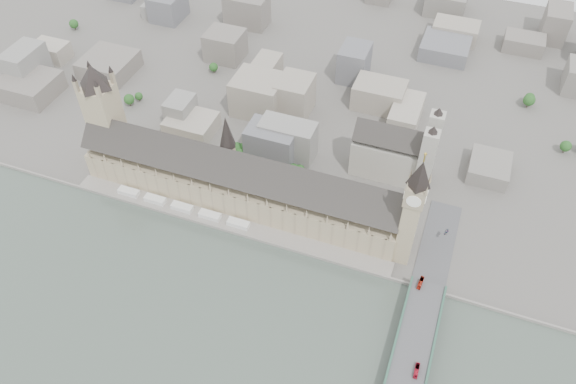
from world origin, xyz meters
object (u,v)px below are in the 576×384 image
(red_bus_north, at_px, (420,283))
(westminster_bridge, at_px, (406,377))
(elizabeth_tower, at_px, (413,206))
(victoria_tower, at_px, (103,112))
(palace_of_westminster, at_px, (239,181))
(red_bus_south, at_px, (417,371))
(car_approach, at_px, (446,232))
(westminster_abbey, at_px, (396,152))

(red_bus_north, bearing_deg, westminster_bridge, -80.40)
(elizabeth_tower, distance_m, victoria_tower, 260.64)
(palace_of_westminster, relative_size, westminster_bridge, 0.82)
(victoria_tower, bearing_deg, westminster_bridge, -21.78)
(red_bus_north, bearing_deg, red_bus_south, -76.07)
(elizabeth_tower, xyz_separation_m, red_bus_south, (28.86, -92.72, -46.35))
(red_bus_south, relative_size, car_approach, 1.94)
(westminster_bridge, relative_size, red_bus_south, 30.49)
(palace_of_westminster, xyz_separation_m, red_bus_south, (166.86, -104.42, -10.97))
(palace_of_westminster, bearing_deg, elizabeth_tower, -4.85)
(westminster_bridge, distance_m, car_approach, 122.90)
(red_bus_south, bearing_deg, victoria_tower, 158.53)
(westminster_bridge, height_order, westminster_abbey, westminster_abbey)
(elizabeth_tower, height_order, westminster_abbey, elizabeth_tower)
(car_approach, bearing_deg, red_bus_north, -84.40)
(palace_of_westminster, height_order, westminster_bridge, palace_of_westminster)
(elizabeth_tower, distance_m, westminster_abbey, 96.91)
(westminster_bridge, height_order, red_bus_north, red_bus_north)
(palace_of_westminster, bearing_deg, victoria_tower, 177.04)
(victoria_tower, relative_size, westminster_bridge, 0.31)
(westminster_bridge, bearing_deg, red_bus_north, 94.70)
(victoria_tower, height_order, red_bus_south, victoria_tower)
(red_bus_north, bearing_deg, victoria_tower, 175.83)
(victoria_tower, relative_size, car_approach, 18.16)
(elizabeth_tower, xyz_separation_m, victoria_tower, (-260.00, 18.00, -2.88))
(elizabeth_tower, bearing_deg, red_bus_north, -55.26)
(car_approach, bearing_deg, elizabeth_tower, -120.00)
(victoria_tower, bearing_deg, westminster_abbey, 16.50)
(elizabeth_tower, xyz_separation_m, westminster_abbey, (-27.08, 87.00, -33.01))
(palace_of_westminster, xyz_separation_m, car_approach, (165.83, 15.50, -11.66))
(elizabeth_tower, relative_size, red_bus_north, 9.75)
(westminster_abbey, bearing_deg, car_approach, -47.44)
(palace_of_westminster, distance_m, elizabeth_tower, 142.94)
(palace_of_westminster, bearing_deg, red_bus_south, -32.04)
(westminster_abbey, bearing_deg, victoria_tower, -163.50)
(elizabeth_tower, distance_m, red_bus_south, 107.60)
(victoria_tower, height_order, westminster_abbey, victoria_tower)
(palace_of_westminster, distance_m, red_bus_north, 161.28)
(victoria_tower, bearing_deg, elizabeth_tower, -3.96)
(westminster_bridge, relative_size, westminster_abbey, 4.78)
(red_bus_south, height_order, car_approach, red_bus_south)
(westminster_bridge, distance_m, red_bus_south, 8.66)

